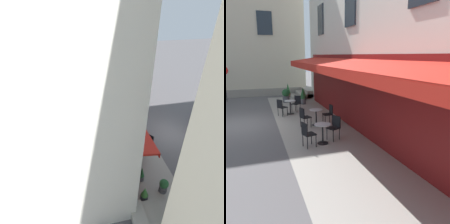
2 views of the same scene
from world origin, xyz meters
The scene contains 16 objects.
ground_plane centered at (0.00, 0.00, 0.00)m, with size 70.00×70.00×0.00m, color #565456.
sidewalk_cafe_terrace centered at (-3.25, -3.40, 0.00)m, with size 20.50×3.20×0.01m, color gray.
back_alley_steps centered at (6.60, -4.59, 0.24)m, with size 2.40×1.75×0.60m.
cafe_table_mid_terrace centered at (-1.23, -3.51, 0.49)m, with size 0.60×0.60×0.75m.
cafe_chair_black_under_awning centered at (-1.42, -2.91, 0.55)m, with size 0.50×0.50×0.91m.
cafe_chair_black_facing_street centered at (-1.21, -4.14, 0.55)m, with size 0.42×0.42×0.91m.
cafe_table_streetside centered at (1.35, -2.71, 0.49)m, with size 0.60×0.60×0.75m.
cafe_chair_black_corner_right centered at (1.00, -2.19, 0.55)m, with size 0.56×0.56×0.91m.
cafe_chair_black_by_window centered at (1.81, -3.14, 0.55)m, with size 0.57×0.57×0.91m.
cafe_table_far_end centered at (-3.60, -3.16, 0.49)m, with size 0.60×0.60×0.75m.
cafe_chair_black_back_row centered at (-3.77, -2.55, 0.55)m, with size 0.49×0.49×0.91m.
cafe_chair_black_near_door centered at (-3.30, -3.71, 0.55)m, with size 0.54×0.54×0.91m.
potted_plant_under_sign centered at (5.05, -4.16, 0.45)m, with size 0.43×0.43×0.93m.
potted_plant_by_steps centered at (3.81, -3.90, 0.53)m, with size 0.35×0.35×1.09m.
potted_plant_mid_terrace centered at (4.83, -2.92, 0.49)m, with size 0.53×0.53×0.92m.
potted_plant_entrance_right centered at (6.97, -3.36, 0.51)m, with size 0.37×0.37×1.04m.
Camera 2 is at (-11.53, -0.95, 3.16)m, focal length 38.05 mm.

